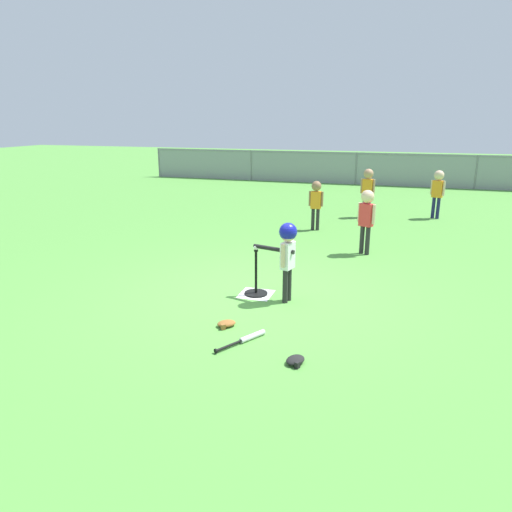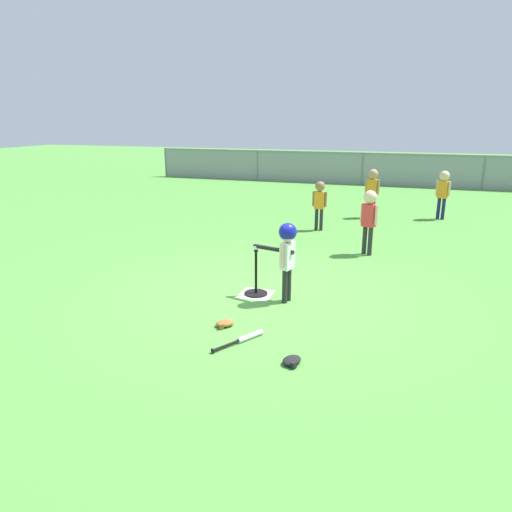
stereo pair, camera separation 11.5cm
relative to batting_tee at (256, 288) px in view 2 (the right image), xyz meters
name	(u,v)px [view 2 (the right image)]	position (x,y,z in m)	size (l,w,h in m)	color
ground_plane	(260,295)	(0.07, -0.01, -0.10)	(60.00, 60.00, 0.00)	#51933D
home_plate	(256,294)	(0.00, 0.00, -0.09)	(0.44, 0.44, 0.01)	white
batting_tee	(256,288)	(0.00, 0.00, 0.00)	(0.32, 0.32, 0.63)	black
baseball_on_tee	(256,247)	(0.00, 0.00, 0.57)	(0.07, 0.07, 0.07)	white
batter_child	(287,246)	(0.46, -0.12, 0.66)	(0.62, 0.30, 1.06)	#262626
fielder_deep_right	(443,188)	(2.57, 6.19, 0.64)	(0.32, 0.23, 1.15)	#191E4C
fielder_deep_left	(372,187)	(0.97, 5.84, 0.66)	(0.34, 0.23, 1.17)	#191E4C
fielder_near_right	(369,214)	(1.23, 2.50, 0.64)	(0.31, 0.23, 1.15)	#262626
fielder_deep_center	(320,199)	(0.04, 4.11, 0.58)	(0.31, 0.21, 1.06)	#262626
spare_bat_silver	(245,338)	(0.34, -1.38, -0.07)	(0.39, 0.62, 0.06)	silver
glove_by_plate	(292,361)	(0.95, -1.70, -0.06)	(0.23, 0.26, 0.07)	black
glove_near_bats	(225,323)	(-0.01, -1.10, -0.06)	(0.27, 0.27, 0.07)	brown
outfield_fence	(362,168)	(0.07, 11.79, 0.52)	(16.06, 0.06, 1.15)	slate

